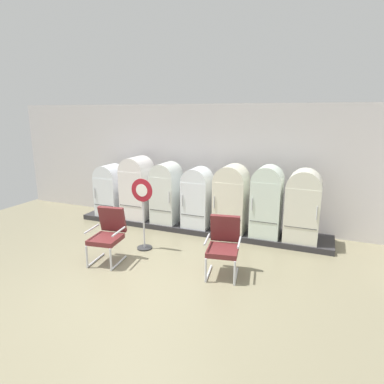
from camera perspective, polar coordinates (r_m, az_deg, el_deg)
The scene contains 13 objects.
ground at distance 5.81m, azimuth -10.33°, elevation -16.03°, with size 12.00×10.00×0.05m, color #7E775B.
back_wall at distance 8.45m, azimuth 2.62°, elevation 4.79°, with size 11.76×0.12×3.03m.
display_plinth at distance 8.24m, azimuth 1.01°, elevation -5.97°, with size 6.27×0.95×0.12m, color #2C2B2D.
refrigerator_0 at distance 9.07m, azimuth -13.98°, elevation 0.57°, with size 0.63×0.64×1.36m.
refrigerator_1 at distance 8.63m, azimuth -9.46°, elevation 1.05°, with size 0.68×0.73×1.60m.
refrigerator_2 at distance 8.23m, azimuth -4.46°, elevation 0.19°, with size 0.62×0.71×1.50m.
refrigerator_3 at distance 7.86m, azimuth 0.91°, elevation -0.65°, with size 0.63×0.63×1.44m.
refrigerator_4 at distance 7.63m, azimuth 6.78°, elevation -0.78°, with size 0.71×0.70×1.54m.
refrigerator_5 at distance 7.42m, azimuth 12.79°, elevation -1.24°, with size 0.64×0.62×1.58m.
refrigerator_6 at distance 7.37m, azimuth 18.63°, elevation -1.94°, with size 0.70×0.67×1.54m.
armchair_left at distance 6.58m, azimuth -14.29°, elevation -6.80°, with size 0.66×0.76×1.05m.
armchair_right at distance 5.92m, azimuth 5.48°, elevation -8.78°, with size 0.68×0.77×1.05m.
sign_stand at distance 6.93m, azimuth -8.45°, elevation -3.82°, with size 0.48×0.32×1.52m.
Camera 1 is at (2.80, -4.21, 2.83)m, focal length 30.89 mm.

